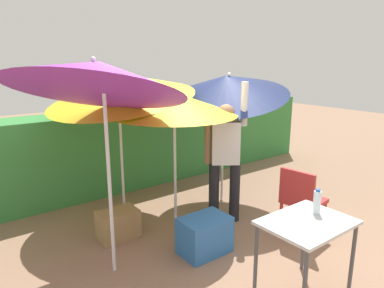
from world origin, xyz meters
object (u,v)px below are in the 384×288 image
umbrella_rainbow (226,86)px  crate_cardboard (118,224)px  umbrella_navy (174,104)px  folding_table (307,231)px  bottle_water (317,202)px  cooler_box (204,235)px  person_vendor (225,155)px  umbrella_yellow (120,86)px  umbrella_orange (99,77)px  chair_plastic (301,199)px

umbrella_rainbow → crate_cardboard: 2.43m
umbrella_navy → folding_table: size_ratio=2.24×
folding_table → bottle_water: bearing=13.3°
cooler_box → umbrella_navy: bearing=77.9°
person_vendor → umbrella_yellow: bearing=132.3°
umbrella_orange → umbrella_yellow: 1.44m
umbrella_rainbow → crate_cardboard: size_ratio=4.66×
chair_plastic → bottle_water: (-0.70, -0.66, 0.36)m
umbrella_navy → crate_cardboard: size_ratio=3.76×
umbrella_navy → bottle_water: size_ratio=7.48×
person_vendor → umbrella_navy: bearing=145.3°
umbrella_yellow → cooler_box: umbrella_yellow is taller
umbrella_rainbow → umbrella_orange: 2.30m
cooler_box → crate_cardboard: 1.11m
umbrella_rainbow → bottle_water: 2.38m
folding_table → person_vendor: bearing=73.9°
person_vendor → cooler_box: 1.13m
umbrella_rainbow → umbrella_orange: (-2.19, -0.66, 0.22)m
umbrella_navy → person_vendor: person_vendor is taller
chair_plastic → cooler_box: 1.27m
umbrella_orange → umbrella_navy: (1.19, 0.53, -0.39)m
umbrella_orange → chair_plastic: 2.73m
umbrella_rainbow → umbrella_yellow: (-1.42, 0.54, 0.03)m
person_vendor → umbrella_rainbow: bearing=48.0°
cooler_box → person_vendor: bearing=33.4°
umbrella_orange → folding_table: 2.34m
umbrella_yellow → folding_table: (0.49, -2.66, -1.14)m
cooler_box → folding_table: bearing=-77.0°
person_vendor → crate_cardboard: (-1.36, 0.43, -0.76)m
umbrella_orange → folding_table: size_ratio=3.11×
umbrella_navy → person_vendor: size_ratio=0.95×
umbrella_rainbow → umbrella_navy: 1.02m
cooler_box → bottle_water: size_ratio=2.32×
person_vendor → folding_table: bearing=-106.1°
bottle_water → chair_plastic: bearing=43.1°
crate_cardboard → umbrella_yellow: bearing=57.0°
crate_cardboard → folding_table: bearing=-66.1°
umbrella_navy → cooler_box: 1.64m
crate_cardboard → umbrella_rainbow: bearing=2.6°
umbrella_orange → chair_plastic: (2.16, -0.76, -1.48)m
chair_plastic → crate_cardboard: (-1.79, 1.33, -0.33)m
umbrella_yellow → cooler_box: 2.22m
umbrella_orange → crate_cardboard: 1.94m
bottle_water → umbrella_yellow: bearing=104.7°
umbrella_rainbow → crate_cardboard: bearing=-177.4°
crate_cardboard → bottle_water: 2.37m
umbrella_rainbow → chair_plastic: umbrella_rainbow is taller
person_vendor → crate_cardboard: bearing=162.6°
person_vendor → cooler_box: (-0.73, -0.48, -0.72)m
cooler_box → crate_cardboard: cooler_box is taller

